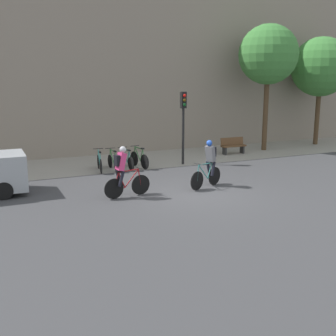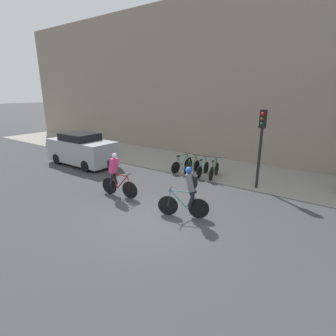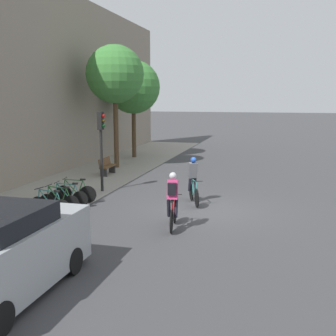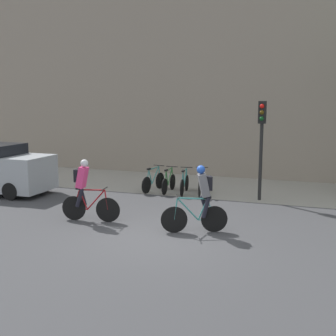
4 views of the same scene
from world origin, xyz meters
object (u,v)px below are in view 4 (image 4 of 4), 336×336
traffic_light_pole (262,132)px  cyclist_pink (85,189)px  parked_bike_1 (169,182)px  cyclist_grey (201,197)px  parked_bike_2 (184,183)px  parked_bike_0 (153,181)px  parked_bike_3 (201,184)px

traffic_light_pole → cyclist_pink: bearing=-135.9°
parked_bike_1 → traffic_light_pole: (3.42, -0.16, 2.01)m
cyclist_grey → parked_bike_2: size_ratio=1.14×
cyclist_grey → parked_bike_2: bearing=112.3°
traffic_light_pole → cyclist_grey: bearing=-103.3°
parked_bike_0 → traffic_light_pole: 4.52m
parked_bike_3 → traffic_light_pole: size_ratio=0.47×
parked_bike_1 → parked_bike_3: size_ratio=0.97×
cyclist_pink → parked_bike_3: 5.02m
cyclist_grey → parked_bike_2: 4.78m
parked_bike_0 → parked_bike_1: size_ratio=1.06×
parked_bike_0 → cyclist_pink: bearing=-94.7°
cyclist_pink → cyclist_grey: bearing=1.0°
cyclist_pink → parked_bike_3: bearing=63.2°
parked_bike_2 → parked_bike_1: bearing=-180.0°
cyclist_pink → parked_bike_0: size_ratio=1.09×
parked_bike_0 → traffic_light_pole: size_ratio=0.48×
parked_bike_2 → parked_bike_0: bearing=-180.0°
cyclist_grey → traffic_light_pole: 4.57m
cyclist_pink → parked_bike_3: cyclist_pink is taller
parked_bike_0 → traffic_light_pole: (4.05, -0.16, 2.00)m
cyclist_pink → parked_bike_0: (0.37, 4.45, -0.56)m
cyclist_pink → parked_bike_2: size_ratio=1.15×
cyclist_grey → traffic_light_pole: (1.00, 4.22, 1.44)m
cyclist_pink → cyclist_grey: cyclist_pink is taller
cyclist_pink → cyclist_grey: size_ratio=1.00×
cyclist_grey → parked_bike_3: 4.57m
parked_bike_1 → parked_bike_2: (0.63, 0.00, 0.00)m
cyclist_grey → parked_bike_3: bearing=105.0°
cyclist_pink → parked_bike_3: (2.25, 4.45, -0.54)m
traffic_light_pole → parked_bike_1: bearing=177.2°
cyclist_pink → parked_bike_2: bearing=69.9°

